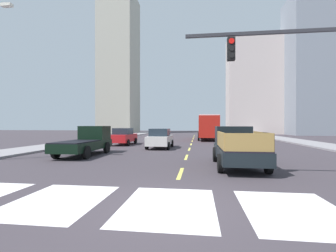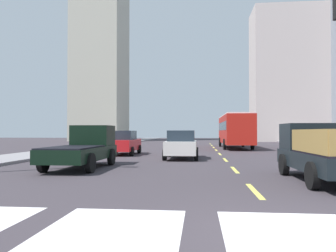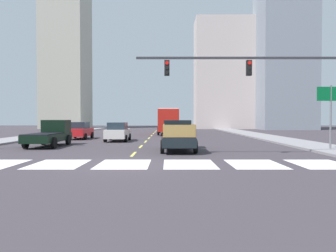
% 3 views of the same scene
% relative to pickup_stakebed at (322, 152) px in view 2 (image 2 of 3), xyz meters
% --- Properties ---
extents(ground_plane, '(160.00, 160.00, 0.00)m').
position_rel_pickup_stakebed_xyz_m(ground_plane, '(-2.65, -6.33, -0.94)').
color(ground_plane, '#393339').
extents(sidewalk_left, '(3.44, 110.00, 0.15)m').
position_rel_pickup_stakebed_xyz_m(sidewalk_left, '(-15.30, 11.67, -0.86)').
color(sidewalk_left, gray).
rests_on(sidewalk_left, ground).
extents(crosswalk_stripe_2, '(2.32, 3.07, 0.01)m').
position_rel_pickup_stakebed_xyz_m(crosswalk_stripe_2, '(-5.63, -6.33, -0.93)').
color(crosswalk_stripe_2, white).
rests_on(crosswalk_stripe_2, ground).
extents(crosswalk_stripe_3, '(2.32, 3.07, 0.01)m').
position_rel_pickup_stakebed_xyz_m(crosswalk_stripe_3, '(-2.65, -6.33, -0.93)').
color(crosswalk_stripe_3, white).
rests_on(crosswalk_stripe_3, ground).
extents(lane_dash_0, '(0.16, 2.40, 0.01)m').
position_rel_pickup_stakebed_xyz_m(lane_dash_0, '(-2.65, -2.33, -0.93)').
color(lane_dash_0, '#D9D254').
rests_on(lane_dash_0, ground).
extents(lane_dash_1, '(0.16, 2.40, 0.01)m').
position_rel_pickup_stakebed_xyz_m(lane_dash_1, '(-2.65, 2.67, -0.93)').
color(lane_dash_1, '#D9D254').
rests_on(lane_dash_1, ground).
extents(lane_dash_2, '(0.16, 2.40, 0.01)m').
position_rel_pickup_stakebed_xyz_m(lane_dash_2, '(-2.65, 7.67, -0.93)').
color(lane_dash_2, '#D9D254').
rests_on(lane_dash_2, ground).
extents(lane_dash_3, '(0.16, 2.40, 0.01)m').
position_rel_pickup_stakebed_xyz_m(lane_dash_3, '(-2.65, 12.67, -0.93)').
color(lane_dash_3, '#D9D254').
rests_on(lane_dash_3, ground).
extents(lane_dash_4, '(0.16, 2.40, 0.01)m').
position_rel_pickup_stakebed_xyz_m(lane_dash_4, '(-2.65, 17.67, -0.93)').
color(lane_dash_4, '#D9D254').
rests_on(lane_dash_4, ground).
extents(lane_dash_5, '(0.16, 2.40, 0.01)m').
position_rel_pickup_stakebed_xyz_m(lane_dash_5, '(-2.65, 22.67, -0.93)').
color(lane_dash_5, '#D9D254').
rests_on(lane_dash_5, ground).
extents(lane_dash_6, '(0.16, 2.40, 0.01)m').
position_rel_pickup_stakebed_xyz_m(lane_dash_6, '(-2.65, 27.67, -0.93)').
color(lane_dash_6, '#D9D254').
rests_on(lane_dash_6, ground).
extents(lane_dash_7, '(0.16, 2.40, 0.01)m').
position_rel_pickup_stakebed_xyz_m(lane_dash_7, '(-2.65, 32.67, -0.93)').
color(lane_dash_7, '#D9D254').
rests_on(lane_dash_7, ground).
extents(pickup_stakebed, '(2.18, 5.20, 1.96)m').
position_rel_pickup_stakebed_xyz_m(pickup_stakebed, '(0.00, 0.00, 0.00)').
color(pickup_stakebed, black).
rests_on(pickup_stakebed, ground).
extents(pickup_dark, '(2.18, 5.20, 1.96)m').
position_rel_pickup_stakebed_xyz_m(pickup_dark, '(-9.48, 3.07, -0.02)').
color(pickup_dark, black).
rests_on(pickup_dark, ground).
extents(city_bus, '(2.72, 10.80, 3.32)m').
position_rel_pickup_stakebed_xyz_m(city_bus, '(-0.60, 21.42, 1.02)').
color(city_bus, '#B11C14').
rests_on(city_bus, ground).
extents(sedan_far, '(2.02, 4.40, 1.72)m').
position_rel_pickup_stakebed_xyz_m(sedan_far, '(-5.24, 8.22, -0.08)').
color(sedan_far, silver).
rests_on(sedan_far, ground).
extents(sedan_near_left, '(2.02, 4.40, 1.72)m').
position_rel_pickup_stakebed_xyz_m(sedan_near_left, '(-9.60, 11.32, -0.08)').
color(sedan_near_left, red).
rests_on(sedan_near_left, ground).
extents(block_mid_left, '(8.60, 9.93, 35.26)m').
position_rel_pickup_stakebed_xyz_m(block_mid_left, '(-22.24, 46.65, 16.70)').
color(block_mid_left, '#ADA998').
rests_on(block_mid_left, ground).
extents(block_mid_right, '(11.71, 7.07, 22.48)m').
position_rel_pickup_stakebed_xyz_m(block_mid_right, '(10.81, 45.07, 10.30)').
color(block_mid_right, beige).
rests_on(block_mid_right, ground).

